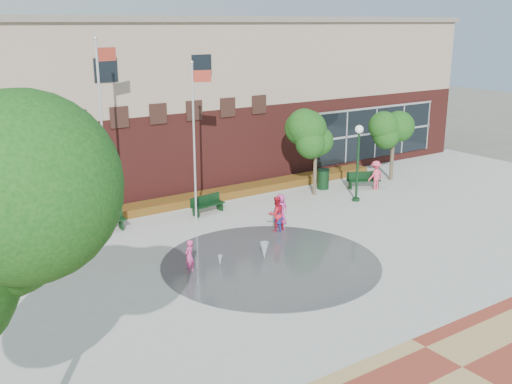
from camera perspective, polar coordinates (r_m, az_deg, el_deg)
ground at (r=20.96m, az=6.28°, el=-9.34°), size 120.00×120.00×0.00m
plaza_concrete at (r=23.86m, az=-0.00°, el=-6.01°), size 46.00×18.00×0.01m
splash_pad at (r=23.11m, az=1.41°, el=-6.77°), size 8.40×8.40×0.01m
library_building at (r=34.38m, az=-12.96°, el=8.38°), size 44.40×10.40×9.20m
flower_bed at (r=30.08m, az=-8.22°, el=-1.50°), size 26.00×1.20×0.40m
flagpole_left at (r=26.07m, az=-14.39°, el=6.01°), size 0.97×0.27×8.36m
flagpole_right at (r=26.56m, az=-5.84°, el=5.38°), size 0.88×0.32×7.33m
lamp_right at (r=30.69m, az=9.70°, el=3.54°), size 0.42×0.42×3.96m
bench_left at (r=27.06m, az=-14.47°, el=-3.11°), size 2.08×0.71×1.03m
bench_mid at (r=28.88m, az=-4.63°, el=-1.52°), size 1.83×0.77×0.89m
bench_right at (r=33.66m, az=10.20°, el=0.82°), size 1.88×1.23×0.92m
trash_can at (r=33.16m, az=6.41°, el=1.24°), size 0.69×0.69×1.13m
tree_mid at (r=31.36m, az=5.73°, el=5.44°), size 2.65×2.65×4.47m
tree_small_right at (r=35.23m, az=12.99°, el=5.76°), size 2.37×2.37×4.05m
water_jet_a at (r=23.39m, az=0.80°, el=-6.48°), size 0.35×0.35×0.68m
water_jet_b at (r=22.84m, az=-3.42°, el=-7.08°), size 0.18×0.18×0.41m
child_splash at (r=22.12m, az=-6.36°, el=-6.15°), size 0.56×0.50×1.28m
adult_red at (r=26.25m, az=1.94°, el=-2.10°), size 0.82×0.66×1.60m
adult_pink at (r=27.12m, az=2.36°, el=-1.68°), size 0.78×0.58×1.44m
child_blue at (r=26.23m, az=2.22°, el=-2.87°), size 0.60×0.47×0.95m
person_bench at (r=33.45m, az=11.32°, el=1.57°), size 1.07×0.65×1.62m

